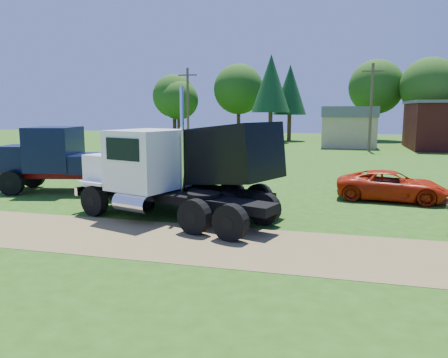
% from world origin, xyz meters
% --- Properties ---
extents(ground, '(140.00, 140.00, 0.00)m').
position_xyz_m(ground, '(0.00, 0.00, 0.00)').
color(ground, '#254D10').
rests_on(ground, ground).
extents(dirt_track, '(120.00, 4.20, 0.01)m').
position_xyz_m(dirt_track, '(0.00, 0.00, 0.01)').
color(dirt_track, olive).
rests_on(dirt_track, ground).
extents(white_semi_tractor, '(8.70, 5.12, 5.16)m').
position_xyz_m(white_semi_tractor, '(-4.44, 2.96, 1.76)').
color(white_semi_tractor, black).
rests_on(white_semi_tractor, ground).
extents(black_dump_truck, '(8.80, 5.76, 3.81)m').
position_xyz_m(black_dump_truck, '(-3.30, 4.81, 2.10)').
color(black_dump_truck, black).
rests_on(black_dump_truck, ground).
extents(navy_truck, '(7.96, 4.22, 3.39)m').
position_xyz_m(navy_truck, '(-10.81, 6.92, 1.73)').
color(navy_truck, maroon).
rests_on(navy_truck, ground).
extents(orange_pickup, '(5.27, 2.85, 1.41)m').
position_xyz_m(orange_pickup, '(5.40, 8.77, 0.70)').
color(orange_pickup, red).
rests_on(orange_pickup, ground).
extents(tan_shed, '(6.20, 5.40, 4.70)m').
position_xyz_m(tan_shed, '(4.00, 40.00, 2.42)').
color(tan_shed, tan).
rests_on(tan_shed, ground).
extents(utility_poles, '(42.20, 0.28, 9.00)m').
position_xyz_m(utility_poles, '(6.00, 35.00, 4.71)').
color(utility_poles, brown).
rests_on(utility_poles, ground).
extents(tree_row, '(56.21, 14.64, 11.71)m').
position_xyz_m(tree_row, '(3.60, 50.51, 7.16)').
color(tree_row, '#3A2617').
rests_on(tree_row, ground).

